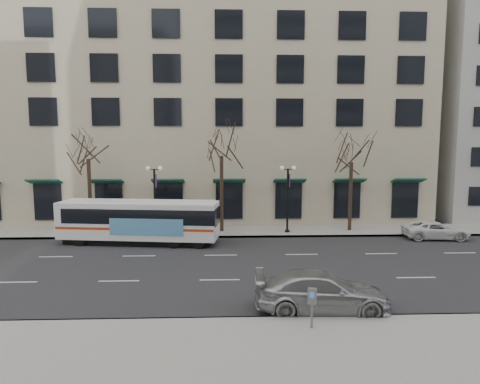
{
  "coord_description": "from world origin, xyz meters",
  "views": [
    {
      "loc": [
        0.33,
        -21.75,
        6.62
      ],
      "look_at": [
        1.15,
        1.51,
        4.0
      ],
      "focal_mm": 30.0,
      "sensor_mm": 36.0,
      "label": 1
    }
  ],
  "objects_px": {
    "tree_far_right": "(352,150)",
    "lamp_post_left": "(155,196)",
    "white_pickup": "(436,230)",
    "silver_car": "(322,292)",
    "tree_far_left": "(88,146)",
    "tree_far_mid": "(221,143)",
    "city_bus": "(140,220)",
    "lamp_post_right": "(288,196)",
    "pay_station": "(312,299)"
  },
  "relations": [
    {
      "from": "tree_far_mid",
      "to": "tree_far_right",
      "type": "distance_m",
      "value": 10.01
    },
    {
      "from": "tree_far_left",
      "to": "tree_far_right",
      "type": "bearing_deg",
      "value": 0.0
    },
    {
      "from": "tree_far_right",
      "to": "lamp_post_right",
      "type": "bearing_deg",
      "value": -173.15
    },
    {
      "from": "tree_far_mid",
      "to": "pay_station",
      "type": "relative_size",
      "value": 5.88
    },
    {
      "from": "tree_far_left",
      "to": "tree_far_mid",
      "type": "distance_m",
      "value": 10.0
    },
    {
      "from": "silver_car",
      "to": "pay_station",
      "type": "distance_m",
      "value": 2.07
    },
    {
      "from": "lamp_post_right",
      "to": "pay_station",
      "type": "bearing_deg",
      "value": -95.66
    },
    {
      "from": "silver_car",
      "to": "white_pickup",
      "type": "bearing_deg",
      "value": -39.25
    },
    {
      "from": "tree_far_mid",
      "to": "city_bus",
      "type": "relative_size",
      "value": 0.77
    },
    {
      "from": "tree_far_mid",
      "to": "lamp_post_right",
      "type": "distance_m",
      "value": 6.41
    },
    {
      "from": "lamp_post_right",
      "to": "white_pickup",
      "type": "xyz_separation_m",
      "value": [
        10.49,
        -2.0,
        -2.31
      ]
    },
    {
      "from": "white_pickup",
      "to": "silver_car",
      "type": "bearing_deg",
      "value": 142.15
    },
    {
      "from": "city_bus",
      "to": "silver_car",
      "type": "height_order",
      "value": "city_bus"
    },
    {
      "from": "lamp_post_right",
      "to": "tree_far_left",
      "type": "bearing_deg",
      "value": 177.71
    },
    {
      "from": "tree_far_right",
      "to": "lamp_post_left",
      "type": "height_order",
      "value": "tree_far_right"
    },
    {
      "from": "city_bus",
      "to": "lamp_post_right",
      "type": "bearing_deg",
      "value": 21.22
    },
    {
      "from": "lamp_post_left",
      "to": "white_pickup",
      "type": "distance_m",
      "value": 20.71
    },
    {
      "from": "tree_far_left",
      "to": "pay_station",
      "type": "relative_size",
      "value": 5.73
    },
    {
      "from": "tree_far_left",
      "to": "silver_car",
      "type": "bearing_deg",
      "value": -46.57
    },
    {
      "from": "lamp_post_left",
      "to": "silver_car",
      "type": "distance_m",
      "value": 17.22
    },
    {
      "from": "city_bus",
      "to": "white_pickup",
      "type": "relative_size",
      "value": 2.44
    },
    {
      "from": "tree_far_mid",
      "to": "lamp_post_right",
      "type": "relative_size",
      "value": 1.64
    },
    {
      "from": "tree_far_left",
      "to": "tree_far_mid",
      "type": "bearing_deg",
      "value": 0.0
    },
    {
      "from": "tree_far_mid",
      "to": "silver_car",
      "type": "xyz_separation_m",
      "value": [
        4.2,
        -15.0,
        -6.12
      ]
    },
    {
      "from": "tree_far_mid",
      "to": "white_pickup",
      "type": "relative_size",
      "value": 1.88
    },
    {
      "from": "tree_far_right",
      "to": "lamp_post_left",
      "type": "relative_size",
      "value": 1.55
    },
    {
      "from": "tree_far_mid",
      "to": "tree_far_right",
      "type": "relative_size",
      "value": 1.06
    },
    {
      "from": "tree_far_right",
      "to": "white_pickup",
      "type": "bearing_deg",
      "value": -25.32
    },
    {
      "from": "pay_station",
      "to": "lamp_post_left",
      "type": "bearing_deg",
      "value": 133.74
    },
    {
      "from": "tree_far_right",
      "to": "pay_station",
      "type": "distance_m",
      "value": 18.85
    },
    {
      "from": "tree_far_left",
      "to": "white_pickup",
      "type": "xyz_separation_m",
      "value": [
        25.49,
        -2.6,
        -6.07
      ]
    },
    {
      "from": "tree_far_left",
      "to": "city_bus",
      "type": "xyz_separation_m",
      "value": [
        4.42,
        -3.22,
        -5.08
      ]
    },
    {
      "from": "tree_far_mid",
      "to": "tree_far_right",
      "type": "bearing_deg",
      "value": -0.0
    },
    {
      "from": "lamp_post_right",
      "to": "city_bus",
      "type": "relative_size",
      "value": 0.47
    },
    {
      "from": "pay_station",
      "to": "city_bus",
      "type": "bearing_deg",
      "value": 139.81
    },
    {
      "from": "silver_car",
      "to": "pay_station",
      "type": "height_order",
      "value": "pay_station"
    },
    {
      "from": "tree_far_left",
      "to": "lamp_post_right",
      "type": "relative_size",
      "value": 1.6
    },
    {
      "from": "city_bus",
      "to": "white_pickup",
      "type": "distance_m",
      "value": 21.11
    },
    {
      "from": "tree_far_right",
      "to": "lamp_post_right",
      "type": "relative_size",
      "value": 1.55
    },
    {
      "from": "city_bus",
      "to": "tree_far_mid",
      "type": "bearing_deg",
      "value": 37.32
    },
    {
      "from": "tree_far_mid",
      "to": "silver_car",
      "type": "relative_size",
      "value": 1.57
    },
    {
      "from": "lamp_post_left",
      "to": "lamp_post_right",
      "type": "distance_m",
      "value": 10.0
    },
    {
      "from": "tree_far_right",
      "to": "silver_car",
      "type": "bearing_deg",
      "value": -111.14
    },
    {
      "from": "tree_far_right",
      "to": "lamp_post_left",
      "type": "distance_m",
      "value": 15.4
    },
    {
      "from": "tree_far_mid",
      "to": "city_bus",
      "type": "xyz_separation_m",
      "value": [
        -5.58,
        -3.22,
        -5.29
      ]
    },
    {
      "from": "tree_far_right",
      "to": "silver_car",
      "type": "xyz_separation_m",
      "value": [
        -5.8,
        -15.0,
        -5.63
      ]
    },
    {
      "from": "tree_far_right",
      "to": "city_bus",
      "type": "relative_size",
      "value": 0.73
    },
    {
      "from": "lamp_post_right",
      "to": "white_pickup",
      "type": "height_order",
      "value": "lamp_post_right"
    },
    {
      "from": "silver_car",
      "to": "tree_far_right",
      "type": "bearing_deg",
      "value": -18.06
    },
    {
      "from": "pay_station",
      "to": "tree_far_right",
      "type": "bearing_deg",
      "value": 85.07
    }
  ]
}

